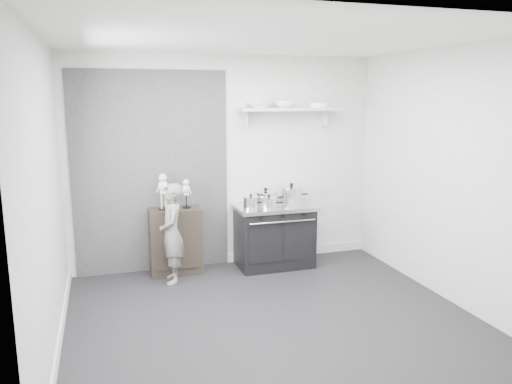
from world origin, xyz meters
The scene contains 15 objects.
ground centered at (0.00, 0.00, 0.00)m, with size 4.00×4.00×0.00m, color black.
room_shell centered at (-0.09, 0.15, 1.64)m, with size 4.02×3.62×2.71m.
wall_shelf centered at (0.80, 1.68, 2.01)m, with size 1.30×0.26×0.24m.
stove centered at (0.55, 1.48, 0.41)m, with size 1.01×0.63×0.81m.
side_cabinet centered at (-0.71, 1.61, 0.41)m, with size 0.63×0.37×0.82m, color black.
child centered at (-0.79, 1.30, 0.60)m, with size 0.43×0.29×1.19m, color slate.
pot_front_left centered at (0.22, 1.40, 0.88)m, with size 0.29×0.20×0.18m.
pot_back_left centered at (0.47, 1.59, 0.89)m, with size 0.38×0.29×0.22m.
pot_back_right centered at (0.83, 1.60, 0.91)m, with size 0.38×0.29×0.26m.
pot_front_center centered at (0.43, 1.34, 0.88)m, with size 0.29×0.20×0.18m.
skeleton_full centered at (-0.84, 1.61, 1.08)m, with size 0.14×0.09×0.51m, color silver, non-canonical shape.
skeleton_torso centered at (-0.56, 1.61, 1.03)m, with size 0.12×0.07×0.41m, color silver, non-canonical shape.
bowl_large centered at (0.40, 1.67, 2.08)m, with size 0.29×0.29×0.07m, color white.
bowl_small centered at (0.75, 1.67, 2.08)m, with size 0.27×0.27×0.08m, color white.
plate_stack centered at (1.23, 1.67, 2.07)m, with size 0.25×0.25×0.06m, color white.
Camera 1 is at (-1.53, -4.41, 2.20)m, focal length 35.00 mm.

